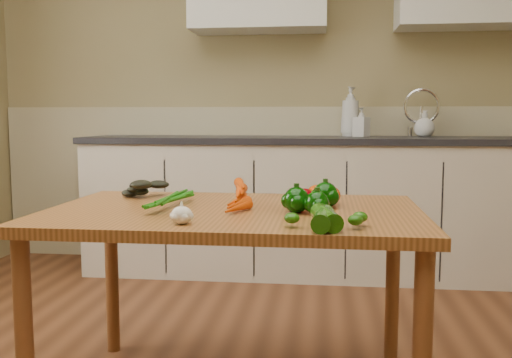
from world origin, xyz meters
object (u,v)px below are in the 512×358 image
Objects in this scene: soap_bottle_b at (361,122)px; pepper_b at (325,195)px; tomato_a at (305,197)px; zucchini_a at (323,219)px; tomato_c at (330,195)px; pepper_c at (317,203)px; leafy_greens at (144,185)px; soap_bottle_c at (424,124)px; pepper_a at (296,200)px; tomato_b at (317,193)px; garlic_bulb at (182,215)px; zucchini_b at (326,217)px; table at (234,231)px; carrot_bunch at (217,199)px; soap_bottle_a at (350,112)px.

pepper_b is at bearing -63.54° from soap_bottle_b.
zucchini_a is (0.07, -0.45, -0.00)m from tomato_a.
zucchini_a is at bearing -93.06° from tomato_c.
leafy_greens is at bearing 153.51° from pepper_c.
tomato_a is 0.36× the size of zucchini_a.
soap_bottle_c reaches higher than tomato_a.
soap_bottle_b is 1.93m from pepper_a.
pepper_b reaches higher than tomato_b.
tomato_b is 0.92× the size of tomato_c.
garlic_bulb is 0.43m from zucchini_b.
tomato_b reaches higher than table.
leafy_greens is 0.92× the size of zucchini_b.
soap_bottle_b is 2.42× the size of pepper_c.
pepper_a is 1.21× the size of tomato_b.
tomato_c reaches higher than zucchini_b.
pepper_a is (0.33, 0.25, 0.02)m from garlic_bulb.
carrot_bunch is at bearing -142.52° from soap_bottle_c.
carrot_bunch is 0.33m from garlic_bulb.
pepper_b is at bearing -38.73° from tomato_a.
soap_bottle_c is 2.28m from zucchini_a.
soap_bottle_b is at bearing 79.87° from pepper_a.
carrot_bunch is 3.14× the size of tomato_c.
zucchini_a is at bearing -87.23° from tomato_b.
pepper_a reaches higher than pepper_c.
carrot_bunch is 1.32× the size of zucchini_a.
zucchini_b is (0.01, 0.02, 0.00)m from zucchini_a.
soap_bottle_c is 2.18× the size of tomato_c.
tomato_a is 0.09m from tomato_b.
tomato_b is (-0.00, 0.29, -0.01)m from pepper_c.
table is 18.44× the size of tomato_b.
soap_bottle_b is at bearing 79.57° from tomato_a.
pepper_c is 0.21m from zucchini_b.
pepper_b is 1.17× the size of tomato_c.
tomato_c is at bearing -9.88° from leafy_greens.
soap_bottle_b is 1.86m from leafy_greens.
zucchini_a reaches higher than table.
pepper_c reaches higher than zucchini_a.
soap_bottle_c is 0.83× the size of zucchini_b.
carrot_bunch is (-0.55, -1.91, -0.33)m from soap_bottle_a.
soap_bottle_b is (0.07, -0.10, -0.07)m from soap_bottle_a.
tomato_b is 0.09m from tomato_c.
leafy_greens is 1.01× the size of zucchini_a.
garlic_bulb is at bearing -179.20° from zucchini_b.
tomato_c is 0.42× the size of zucchini_a.
zucchini_a is (0.02, -0.23, -0.01)m from pepper_c.
tomato_a is 0.86× the size of tomato_c.
zucchini_a is (0.43, -0.02, 0.00)m from garlic_bulb.
soap_bottle_a is 2.02m from carrot_bunch.
soap_bottle_a is at bearing 74.16° from carrot_bunch.
carrot_bunch is 0.42m from tomato_c.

